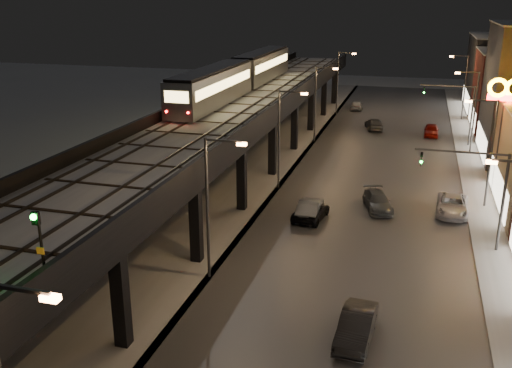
# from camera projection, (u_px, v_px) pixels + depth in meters

# --- Properties ---
(road_surface) EXTENTS (17.00, 120.00, 0.06)m
(road_surface) POSITION_uv_depth(u_px,v_px,m) (373.00, 183.00, 53.65)
(road_surface) COLOR #46474D
(road_surface) RESTS_ON ground
(sidewalk_right) EXTENTS (4.00, 120.00, 0.14)m
(sidewalk_right) POSITION_uv_depth(u_px,v_px,m) (486.00, 192.00, 51.03)
(sidewalk_right) COLOR #9FA1A8
(sidewalk_right) RESTS_ON ground
(under_viaduct_pavement) EXTENTS (11.00, 120.00, 0.06)m
(under_viaduct_pavement) POSITION_uv_depth(u_px,v_px,m) (237.00, 171.00, 57.18)
(under_viaduct_pavement) COLOR #9FA1A8
(under_viaduct_pavement) RESTS_ON ground
(elevated_viaduct) EXTENTS (9.00, 100.00, 6.30)m
(elevated_viaduct) POSITION_uv_depth(u_px,v_px,m) (225.00, 123.00, 52.54)
(elevated_viaduct) COLOR black
(elevated_viaduct) RESTS_ON ground
(viaduct_trackbed) EXTENTS (8.40, 100.00, 0.32)m
(viaduct_trackbed) POSITION_uv_depth(u_px,v_px,m) (226.00, 114.00, 52.41)
(viaduct_trackbed) COLOR #B2B7C1
(viaduct_trackbed) RESTS_ON elevated_viaduct
(viaduct_parapet_streetside) EXTENTS (0.30, 100.00, 1.10)m
(viaduct_parapet_streetside) POSITION_uv_depth(u_px,v_px,m) (272.00, 112.00, 51.15)
(viaduct_parapet_streetside) COLOR black
(viaduct_parapet_streetside) RESTS_ON elevated_viaduct
(viaduct_parapet_far) EXTENTS (0.30, 100.00, 1.10)m
(viaduct_parapet_far) POSITION_uv_depth(u_px,v_px,m) (182.00, 107.00, 53.43)
(viaduct_parapet_far) COLOR black
(viaduct_parapet_far) RESTS_ON elevated_viaduct
(building_f) EXTENTS (12.20, 16.20, 11.16)m
(building_f) POSITION_uv_depth(u_px,v_px,m) (512.00, 74.00, 84.98)
(building_f) COLOR black
(building_f) RESTS_ON ground
(streetlight_left_1) EXTENTS (2.57, 0.28, 9.00)m
(streetlight_left_1) POSITION_uv_depth(u_px,v_px,m) (211.00, 199.00, 34.02)
(streetlight_left_1) COLOR #38383A
(streetlight_left_1) RESTS_ON ground
(streetlight_left_2) EXTENTS (2.57, 0.28, 9.00)m
(streetlight_left_2) POSITION_uv_depth(u_px,v_px,m) (282.00, 133.00, 50.43)
(streetlight_left_2) COLOR #38383A
(streetlight_left_2) RESTS_ON ground
(streetlight_right_2) EXTENTS (2.56, 0.28, 9.00)m
(streetlight_right_2) POSITION_uv_depth(u_px,v_px,m) (489.00, 146.00, 45.95)
(streetlight_right_2) COLOR #38383A
(streetlight_right_2) RESTS_ON ground
(streetlight_left_3) EXTENTS (2.57, 0.28, 9.00)m
(streetlight_left_3) POSITION_uv_depth(u_px,v_px,m) (318.00, 99.00, 66.85)
(streetlight_left_3) COLOR #38383A
(streetlight_left_3) RESTS_ON ground
(streetlight_right_3) EXTENTS (2.56, 0.28, 9.00)m
(streetlight_right_3) POSITION_uv_depth(u_px,v_px,m) (473.00, 106.00, 62.36)
(streetlight_right_3) COLOR #38383A
(streetlight_right_3) RESTS_ON ground
(streetlight_left_4) EXTENTS (2.57, 0.28, 9.00)m
(streetlight_left_4) POSITION_uv_depth(u_px,v_px,m) (340.00, 78.00, 83.26)
(streetlight_left_4) COLOR #38383A
(streetlight_left_4) RESTS_ON ground
(streetlight_right_4) EXTENTS (2.56, 0.28, 9.00)m
(streetlight_right_4) POSITION_uv_depth(u_px,v_px,m) (463.00, 83.00, 78.78)
(streetlight_right_4) COLOR #38383A
(streetlight_right_4) RESTS_ON ground
(traffic_light_rig_a) EXTENTS (6.10, 0.34, 7.00)m
(traffic_light_rig_a) POSITION_uv_depth(u_px,v_px,m) (486.00, 189.00, 38.20)
(traffic_light_rig_a) COLOR #38383A
(traffic_light_rig_a) RESTS_ON ground
(traffic_light_rig_b) EXTENTS (6.10, 0.34, 7.00)m
(traffic_light_rig_b) POSITION_uv_depth(u_px,v_px,m) (462.00, 108.00, 65.56)
(traffic_light_rig_b) COLOR #38383A
(traffic_light_rig_b) RESTS_ON ground
(subway_train) EXTENTS (2.92, 35.54, 3.49)m
(subway_train) POSITION_uv_depth(u_px,v_px,m) (240.00, 74.00, 63.79)
(subway_train) COLOR gray
(subway_train) RESTS_ON viaduct_trackbed
(rail_signal) EXTENTS (0.32, 0.41, 2.74)m
(rail_signal) POSITION_uv_depth(u_px,v_px,m) (38.00, 232.00, 20.97)
(rail_signal) COLOR black
(rail_signal) RESTS_ON viaduct_trackbed
(car_near_white) EXTENTS (1.77, 4.71, 1.53)m
(car_near_white) POSITION_uv_depth(u_px,v_px,m) (310.00, 209.00, 44.99)
(car_near_white) COLOR slate
(car_near_white) RESTS_ON ground
(car_mid_silver) EXTENTS (2.62, 4.72, 1.25)m
(car_mid_silver) POSITION_uv_depth(u_px,v_px,m) (311.00, 212.00, 44.69)
(car_mid_silver) COLOR black
(car_mid_silver) RESTS_ON ground
(car_mid_dark) EXTENTS (2.96, 5.07, 1.38)m
(car_mid_dark) POSITION_uv_depth(u_px,v_px,m) (374.00, 125.00, 74.47)
(car_mid_dark) COLOR #424344
(car_mid_dark) RESTS_ON ground
(car_far_white) EXTENTS (1.85, 4.31, 1.45)m
(car_far_white) POSITION_uv_depth(u_px,v_px,m) (357.00, 105.00, 87.41)
(car_far_white) COLOR #939AA3
(car_far_white) RESTS_ON ground
(car_onc_silver) EXTENTS (1.90, 4.73, 1.53)m
(car_onc_silver) POSITION_uv_depth(u_px,v_px,m) (356.00, 327.00, 28.99)
(car_onc_silver) COLOR black
(car_onc_silver) RESTS_ON ground
(car_onc_dark) EXTENTS (2.64, 5.31, 1.44)m
(car_onc_dark) POSITION_uv_depth(u_px,v_px,m) (452.00, 206.00, 45.77)
(car_onc_dark) COLOR #B8B7C3
(car_onc_dark) RESTS_ON ground
(car_onc_white) EXTENTS (3.12, 5.05, 1.37)m
(car_onc_white) POSITION_uv_depth(u_px,v_px,m) (378.00, 202.00, 46.77)
(car_onc_white) COLOR #4E555E
(car_onc_white) RESTS_ON ground
(car_onc_red) EXTENTS (1.78, 4.29, 1.45)m
(car_onc_red) POSITION_uv_depth(u_px,v_px,m) (431.00, 131.00, 70.99)
(car_onc_red) COLOR maroon
(car_onc_red) RESTS_ON ground
(sign_mcdonalds) EXTENTS (3.04, 0.52, 10.22)m
(sign_mcdonalds) POSITION_uv_depth(u_px,v_px,m) (505.00, 100.00, 48.17)
(sign_mcdonalds) COLOR #38383A
(sign_mcdonalds) RESTS_ON ground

